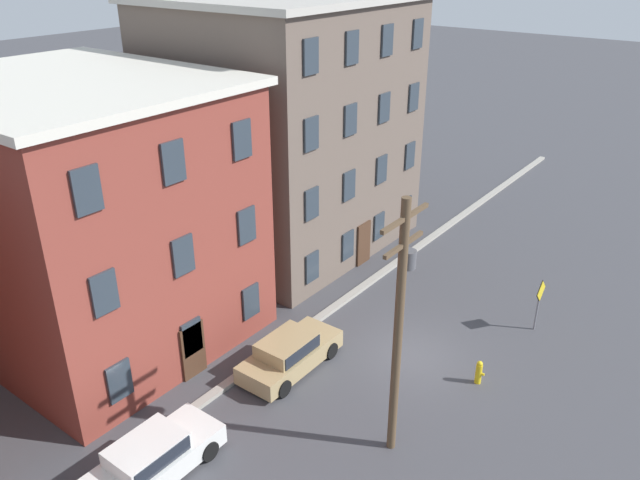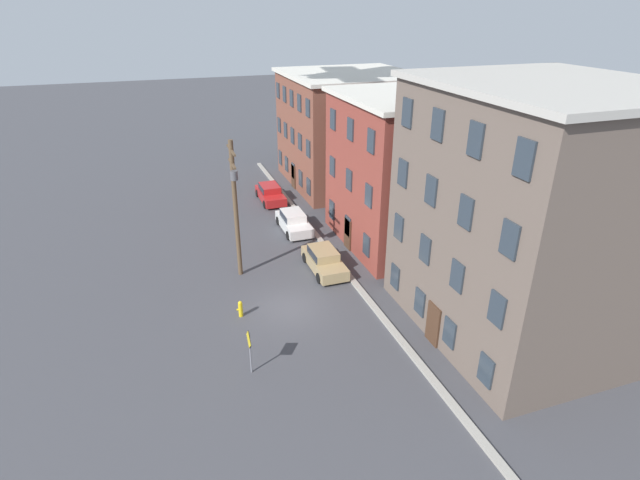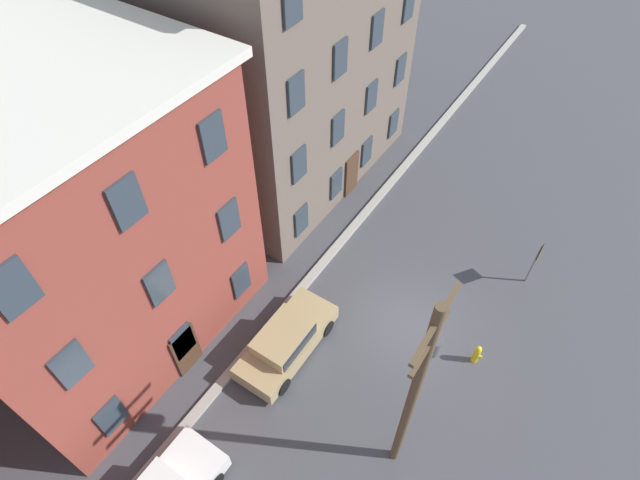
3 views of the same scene
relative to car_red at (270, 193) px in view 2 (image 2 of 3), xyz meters
name	(u,v)px [view 2 (image 2 of 3)]	position (x,y,z in m)	size (l,w,h in m)	color
ground_plane	(290,307)	(16.90, -3.05, -0.75)	(200.00, 200.00, 0.00)	#424247
kerb_strip	(363,293)	(16.90, 1.45, -0.67)	(56.00, 0.36, 0.16)	#9E998E
apartment_corner	(349,129)	(-2.70, 8.42, 4.34)	(12.11, 11.44, 10.15)	brown
apartment_midblock	(426,169)	(10.85, 8.71, 4.48)	(10.07, 12.03, 10.43)	brown
apartment_far	(533,215)	(22.36, 7.87, 5.60)	(11.86, 10.36, 12.68)	#66564C
car_red	(270,193)	(0.00, 0.00, 0.00)	(4.40, 1.92, 1.43)	#B21E1E
car_white	(294,221)	(6.64, 0.18, 0.00)	(4.40, 1.92, 1.43)	silver
car_tan	(324,259)	(13.30, 0.28, 0.00)	(4.40, 1.92, 1.43)	tan
caution_sign	(249,345)	(21.63, -6.29, 0.84)	(1.02, 0.08, 2.39)	slate
utility_pole	(235,203)	(12.15, -4.97, 4.15)	(2.40, 0.44, 8.70)	brown
fire_hydrant	(240,309)	(16.85, -5.86, -0.27)	(0.24, 0.34, 0.96)	yellow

